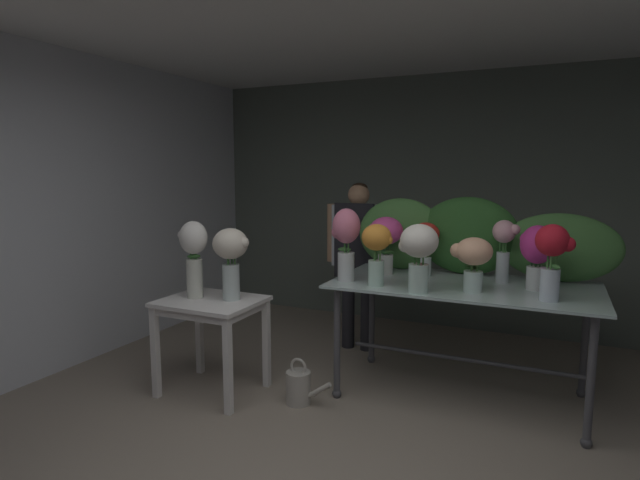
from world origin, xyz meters
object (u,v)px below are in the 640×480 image
Objects in this scene: vase_magenta_anemones at (538,251)px; vase_cream_lisianthus_tall at (231,255)px; display_table_glass at (463,301)px; side_table_white at (211,312)px; vase_peach_peonies at (473,258)px; vase_scarlet_stock at (426,241)px; watering_can at (299,387)px; vase_crimson_hydrangea at (552,255)px; vase_rosy_dahlias at (346,238)px; vase_white_roses_tall at (193,253)px; vase_sunset_tulips at (376,247)px; florist at (358,248)px; vase_ivory_roses at (419,250)px; vase_blush_freesia at (504,245)px; vase_fuchsia_carnations at (385,236)px.

vase_cream_lisianthus_tall is at bearing -162.28° from vase_magenta_anemones.
display_table_glass is 2.56× the size of side_table_white.
vase_peach_peonies is (1.83, 0.47, 0.48)m from side_table_white.
watering_can is (-0.72, -0.77, -1.02)m from vase_scarlet_stock.
vase_crimson_hydrangea is 1.96m from watering_can.
vase_scarlet_stock is 0.58m from vase_peach_peonies.
vase_rosy_dahlias is 0.93× the size of vase_white_roses_tall.
vase_sunset_tulips is at bearing 30.30° from watering_can.
vase_rosy_dahlias is at bearing -74.91° from florist.
vase_magenta_anemones is 0.77× the size of vase_white_roses_tall.
vase_peach_peonies is 0.69× the size of vase_cream_lisianthus_tall.
side_table_white is 1.62m from vase_ivory_roses.
side_table_white is 1.34× the size of vase_rosy_dahlias.
florist is 4.48× the size of watering_can.
display_table_glass is 3.81× the size of vase_crimson_hydrangea.
vase_scarlet_stock reaches higher than display_table_glass.
vase_rosy_dahlias is (-0.91, -0.03, 0.09)m from vase_peach_peonies.
vase_sunset_tulips is at bearing 166.56° from vase_ivory_roses.
vase_peach_peonies is 1.54m from watering_can.
side_table_white is 1.35× the size of vase_cream_lisianthus_tall.
vase_blush_freesia is 0.58m from vase_scarlet_stock.
vase_scarlet_stock is at bearing -33.86° from florist.
florist is 3.39× the size of vase_blush_freesia.
vase_crimson_hydrangea is at bearing 2.71° from vase_sunset_tulips.
display_table_glass is at bearing -9.41° from vase_fuchsia_carnations.
vase_rosy_dahlias reaches higher than vase_blush_freesia.
vase_sunset_tulips is at bearing -80.82° from vase_fuchsia_carnations.
watering_can is (-0.41, -0.71, -1.04)m from vase_fuchsia_carnations.
vase_fuchsia_carnations is 0.78× the size of vase_white_roses_tall.
vase_crimson_hydrangea is 2.20m from vase_cream_lisianthus_tall.
vase_fuchsia_carnations is (0.44, -0.57, 0.20)m from florist.
vase_blush_freesia is at bearing 150.48° from vase_magenta_anemones.
vase_white_roses_tall is at bearing -163.00° from vase_magenta_anemones.
florist reaches higher than vase_peach_peonies.
vase_sunset_tulips is (-0.82, -0.48, 0.00)m from vase_blush_freesia.
vase_crimson_hydrangea is at bearing -0.42° from vase_rosy_dahlias.
vase_blush_freesia is at bearing 23.32° from vase_cream_lisianthus_tall.
vase_scarlet_stock is (0.31, 0.06, -0.02)m from vase_fuchsia_carnations.
vase_scarlet_stock is 0.72× the size of vase_white_roses_tall.
florist is 1.53m from watering_can.
vase_white_roses_tall is (-1.89, -0.70, 0.33)m from display_table_glass.
vase_scarlet_stock is 1.01m from vase_crimson_hydrangea.
vase_rosy_dahlias is 0.86m from vase_cream_lisianthus_tall.
vase_white_roses_tall is (-1.98, -0.47, -0.03)m from vase_peach_peonies.
vase_white_roses_tall is at bearing -120.67° from florist.
vase_cream_lisianthus_tall is (-1.27, -0.80, -0.08)m from vase_scarlet_stock.
vase_sunset_tulips is at bearing 17.61° from side_table_white.
vase_fuchsia_carnations is at bearing 162.88° from vase_crimson_hydrangea.
vase_scarlet_stock is at bearing 11.86° from vase_fuchsia_carnations.
display_table_glass is 4.18× the size of vase_sunset_tulips.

